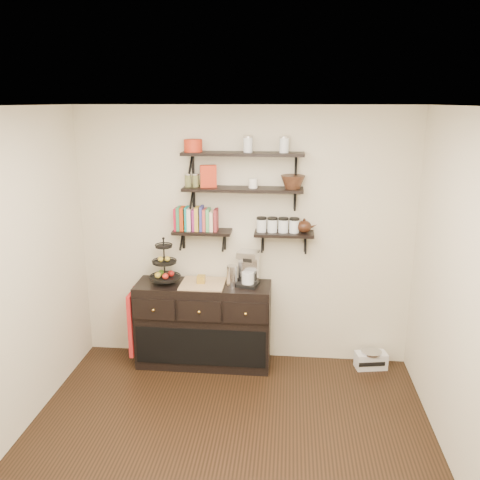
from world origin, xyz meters
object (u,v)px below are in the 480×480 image
coffee_maker (248,269)px  fruit_stand (165,268)px  radio (371,360)px  sideboard (204,324)px

coffee_maker → fruit_stand: bearing=-164.4°
coffee_maker → radio: bearing=15.9°
coffee_maker → radio: coffee_maker is taller
sideboard → coffee_maker: size_ratio=3.76×
radio → sideboard: bearing=171.4°
sideboard → radio: 1.81m
fruit_stand → radio: size_ratio=1.36×
radio → coffee_maker: bearing=171.1°
fruit_stand → radio: bearing=1.6°
fruit_stand → radio: 2.37m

